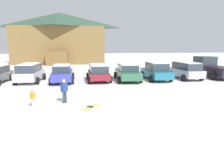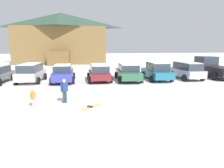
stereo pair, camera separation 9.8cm
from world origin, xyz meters
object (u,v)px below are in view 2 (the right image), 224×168
at_px(parked_maroon_van, 99,72).
at_px(ski_lodge, 62,38).
at_px(parked_teal_hatchback, 157,71).
at_px(parked_white_suv, 31,72).
at_px(skier_child_in_orange_jacket, 33,97).
at_px(parked_blue_hatchback, 63,73).
at_px(parked_silver_wagon, 187,70).
at_px(pickup_truck, 211,68).
at_px(pair_of_skis, 91,107).
at_px(parked_green_coupe, 128,72).
at_px(skier_teen_in_navy_coat, 64,90).

bearing_deg(parked_maroon_van, ski_lodge, 104.16).
height_order(ski_lodge, parked_teal_hatchback, ski_lodge).
bearing_deg(parked_white_suv, skier_child_in_orange_jacket, -76.10).
xyz_separation_m(parked_white_suv, parked_blue_hatchback, (2.93, -0.25, -0.10)).
xyz_separation_m(parked_blue_hatchback, parked_silver_wagon, (12.19, -0.25, 0.09)).
height_order(pickup_truck, pair_of_skis, pickup_truck).
height_order(ski_lodge, parked_green_coupe, ski_lodge).
relative_size(parked_green_coupe, parked_silver_wagon, 1.16).
relative_size(parked_teal_hatchback, parked_silver_wagon, 1.13).
bearing_deg(parked_silver_wagon, parked_blue_hatchback, 178.84).
xyz_separation_m(parked_green_coupe, skier_child_in_orange_jacket, (-7.07, -7.55, -0.27)).
bearing_deg(parked_white_suv, pair_of_skis, -59.22).
bearing_deg(pair_of_skis, parked_green_coupe, 63.91).
bearing_deg(skier_teen_in_navy_coat, skier_child_in_orange_jacket, -160.43).
height_order(parked_silver_wagon, pair_of_skis, parked_silver_wagon).
xyz_separation_m(parked_white_suv, parked_silver_wagon, (15.12, -0.50, -0.00)).
bearing_deg(parked_green_coupe, parked_teal_hatchback, 1.44).
bearing_deg(skier_teen_in_navy_coat, parked_silver_wagon, 31.20).
xyz_separation_m(parked_white_suv, skier_child_in_orange_jacket, (1.99, -8.04, -0.36)).
relative_size(ski_lodge, parked_maroon_van, 4.27).
xyz_separation_m(parked_silver_wagon, skier_teen_in_navy_coat, (-11.48, -6.95, -0.12)).
bearing_deg(parked_silver_wagon, skier_child_in_orange_jacket, -150.14).
height_order(parked_maroon_van, skier_child_in_orange_jacket, parked_maroon_van).
bearing_deg(skier_child_in_orange_jacket, parked_teal_hatchback, 37.34).
height_order(parked_green_coupe, parked_silver_wagon, parked_silver_wagon).
bearing_deg(parked_white_suv, pickup_truck, 1.46).
bearing_deg(ski_lodge, parked_maroon_van, -75.84).
relative_size(parked_maroon_van, skier_teen_in_navy_coat, 2.88).
relative_size(parked_maroon_van, skier_child_in_orange_jacket, 4.09).
bearing_deg(parked_green_coupe, ski_lodge, 110.93).
distance_m(ski_lodge, parked_green_coupe, 23.07).
xyz_separation_m(ski_lodge, skier_child_in_orange_jacket, (1.05, -28.78, -4.18)).
bearing_deg(skier_child_in_orange_jacket, parked_green_coupe, 46.85).
xyz_separation_m(ski_lodge, parked_white_suv, (-0.94, -20.74, -3.82)).
height_order(pickup_truck, skier_child_in_orange_jacket, pickup_truck).
distance_m(pickup_truck, skier_teen_in_navy_coat, 16.76).
distance_m(pickup_truck, pair_of_skis, 16.12).
bearing_deg(pair_of_skis, pickup_truck, 34.20).
relative_size(pickup_truck, skier_teen_in_navy_coat, 4.17).
distance_m(parked_silver_wagon, pair_of_skis, 12.90).
xyz_separation_m(parked_silver_wagon, pair_of_skis, (-10.02, -8.07, -0.90)).
height_order(parked_blue_hatchback, parked_teal_hatchback, parked_teal_hatchback).
bearing_deg(parked_teal_hatchback, pickup_truck, 7.85).
xyz_separation_m(parked_maroon_van, parked_teal_hatchback, (5.71, -0.07, 0.01)).
xyz_separation_m(ski_lodge, parked_green_coupe, (8.12, -21.24, -3.91)).
xyz_separation_m(ski_lodge, pair_of_skis, (4.16, -29.32, -4.72)).
distance_m(parked_blue_hatchback, parked_teal_hatchback, 9.05).
bearing_deg(parked_green_coupe, parked_silver_wagon, -0.07).
xyz_separation_m(parked_silver_wagon, pickup_truck, (3.29, 0.97, 0.08)).
bearing_deg(skier_child_in_orange_jacket, parked_silver_wagon, 29.86).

